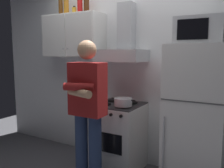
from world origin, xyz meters
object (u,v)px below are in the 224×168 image
object	(u,v)px
refrigerator	(195,119)
bottle_beer_brown	(61,7)
person_standing	(87,110)
bottle_spice_jar	(74,11)
microwave	(200,31)
upper_cabinet	(73,36)
bottle_liquor_amber	(66,5)
range_hood	(123,46)
bottle_rum_dark	(86,4)
bottle_soda_red	(80,6)
stove_oven	(118,136)
cooking_pot	(123,102)

from	to	relation	value
refrigerator	bottle_beer_brown	xyz separation A→B (m)	(-2.01, 0.17, 1.38)
person_standing	bottle_spice_jar	size ratio (longest dim) A/B	13.37
microwave	bottle_beer_brown	xyz separation A→B (m)	(-2.01, 0.15, 0.44)
upper_cabinet	bottle_liquor_amber	size ratio (longest dim) A/B	2.99
range_hood	bottle_spice_jar	xyz separation A→B (m)	(-0.80, 0.03, 0.51)
refrigerator	bottle_rum_dark	world-z (taller)	bottle_rum_dark
upper_cabinet	range_hood	distance (m)	0.81
bottle_liquor_amber	bottle_soda_red	world-z (taller)	bottle_liquor_amber
person_standing	bottle_beer_brown	bearing A→B (deg)	142.64
refrigerator	microwave	xyz separation A→B (m)	(-0.00, 0.02, 0.94)
range_hood	refrigerator	xyz separation A→B (m)	(0.95, -0.13, -0.80)
stove_oven	cooking_pot	bearing A→B (deg)	-42.49
range_hood	bottle_beer_brown	xyz separation A→B (m)	(-1.06, 0.04, 0.58)
bottle_soda_red	range_hood	bearing A→B (deg)	-2.02
bottle_liquor_amber	bottle_beer_brown	distance (m)	0.14
bottle_liquor_amber	bottle_rum_dark	distance (m)	0.35
microwave	bottle_spice_jar	xyz separation A→B (m)	(-1.75, 0.14, 0.36)
bottle_beer_brown	bottle_spice_jar	world-z (taller)	bottle_beer_brown
bottle_spice_jar	bottle_rum_dark	size ratio (longest dim) A/B	0.46
bottle_beer_brown	bottle_soda_red	size ratio (longest dim) A/B	1.11
bottle_spice_jar	bottle_liquor_amber	bearing A→B (deg)	-169.12
upper_cabinet	cooking_pot	bearing A→B (deg)	-14.73
refrigerator	person_standing	distance (m)	1.17
upper_cabinet	bottle_spice_jar	distance (m)	0.36
cooking_pot	bottle_liquor_amber	world-z (taller)	bottle_liquor_amber
person_standing	cooking_pot	distance (m)	0.52
stove_oven	microwave	size ratio (longest dim) A/B	1.82
upper_cabinet	microwave	xyz separation A→B (m)	(1.75, -0.11, -0.01)
refrigerator	microwave	world-z (taller)	microwave
range_hood	bottle_liquor_amber	xyz separation A→B (m)	(-0.93, 0.01, 0.60)
bottle_liquor_amber	range_hood	bearing A→B (deg)	-0.35
upper_cabinet	person_standing	size ratio (longest dim) A/B	0.55
range_hood	cooking_pot	bearing A→B (deg)	-62.12
upper_cabinet	microwave	bearing A→B (deg)	-3.48
microwave	bottle_rum_dark	xyz separation A→B (m)	(-1.52, 0.12, 0.44)
bottle_liquor_amber	bottle_spice_jar	world-z (taller)	bottle_liquor_amber
upper_cabinet	bottle_beer_brown	size ratio (longest dim) A/B	3.33
stove_oven	range_hood	world-z (taller)	range_hood
range_hood	bottle_rum_dark	xyz separation A→B (m)	(-0.57, 0.01, 0.58)
microwave	upper_cabinet	bearing A→B (deg)	176.52
cooking_pot	bottle_soda_red	distance (m)	1.52
microwave	person_standing	xyz separation A→B (m)	(-1.00, -0.62, -0.84)
stove_oven	bottle_rum_dark	distance (m)	1.84
microwave	bottle_rum_dark	distance (m)	1.59
person_standing	bottle_soda_red	world-z (taller)	bottle_soda_red
range_hood	microwave	distance (m)	0.97
cooking_pot	bottle_soda_red	bearing A→B (deg)	161.87
stove_oven	refrigerator	bearing A→B (deg)	0.04
range_hood	bottle_spice_jar	size ratio (longest dim) A/B	6.11
refrigerator	microwave	size ratio (longest dim) A/B	3.33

